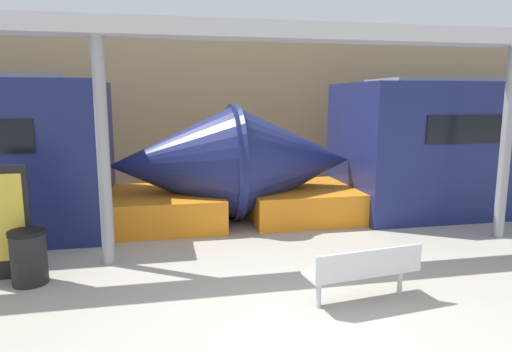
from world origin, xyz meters
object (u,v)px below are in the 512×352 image
at_px(support_column_far, 506,145).
at_px(support_column_near, 103,154).
at_px(bench_near, 364,269).
at_px(trash_bin, 29,257).

bearing_deg(support_column_far, support_column_near, 180.00).
relative_size(bench_near, support_column_near, 0.44).
xyz_separation_m(trash_bin, support_column_far, (8.55, 0.64, 1.44)).
height_order(bench_near, support_column_far, support_column_far).
xyz_separation_m(support_column_near, support_column_far, (7.49, 0.00, 0.00)).
bearing_deg(bench_near, trash_bin, 152.93).
relative_size(bench_near, support_column_far, 0.44).
bearing_deg(support_column_far, trash_bin, -175.74).
xyz_separation_m(trash_bin, support_column_near, (1.06, 0.64, 1.44)).
distance_m(trash_bin, support_column_far, 8.70).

